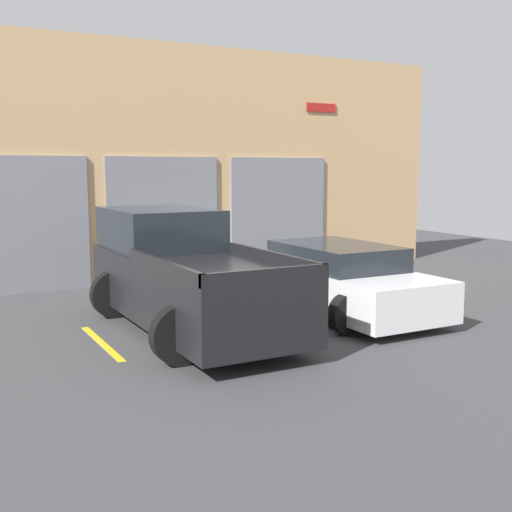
# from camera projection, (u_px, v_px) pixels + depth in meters

# --- Properties ---
(ground_plane) EXTENTS (28.00, 28.00, 0.00)m
(ground_plane) POSITION_uv_depth(u_px,v_px,m) (226.00, 303.00, 12.80)
(ground_plane) COLOR #3D3D3F
(shophouse_building) EXTENTS (15.35, 0.68, 5.55)m
(shophouse_building) POSITION_uv_depth(u_px,v_px,m) (165.00, 166.00, 15.29)
(shophouse_building) COLOR tan
(shophouse_building) RESTS_ON ground
(pickup_truck) EXTENTS (2.48, 5.18, 1.95)m
(pickup_truck) POSITION_uv_depth(u_px,v_px,m) (183.00, 275.00, 10.70)
(pickup_truck) COLOR black
(pickup_truck) RESTS_ON ground
(sedan_white) EXTENTS (2.27, 4.39, 1.28)m
(sedan_white) POSITION_uv_depth(u_px,v_px,m) (339.00, 280.00, 11.90)
(sedan_white) COLOR white
(sedan_white) RESTS_ON ground
(parking_stripe_far_left) EXTENTS (0.12, 2.20, 0.01)m
(parking_stripe_far_left) POSITION_uv_depth(u_px,v_px,m) (102.00, 343.00, 9.87)
(parking_stripe_far_left) COLOR gold
(parking_stripe_far_left) RESTS_ON ground
(parking_stripe_left) EXTENTS (0.12, 2.20, 0.01)m
(parking_stripe_left) POSITION_uv_depth(u_px,v_px,m) (269.00, 321.00, 11.26)
(parking_stripe_left) COLOR gold
(parking_stripe_left) RESTS_ON ground
(parking_stripe_centre) EXTENTS (0.12, 2.20, 0.01)m
(parking_stripe_centre) POSITION_uv_depth(u_px,v_px,m) (400.00, 304.00, 12.66)
(parking_stripe_centre) COLOR gold
(parking_stripe_centre) RESTS_ON ground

